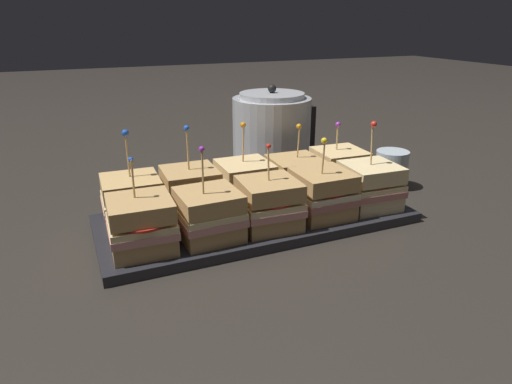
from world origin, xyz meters
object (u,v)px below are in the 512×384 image
object	(u,v)px
serving_platter	(256,219)
sandwich_back_left	(191,191)
sandwich_back_center	(244,184)
sandwich_front_far_right	(370,186)
sandwich_front_far_left	(142,225)
sandwich_front_left	(209,215)
sandwich_back_far_right	(339,170)
sandwich_front_center	(270,204)
sandwich_back_far_left	(132,201)
sandwich_back_right	(295,177)
sandwich_front_right	(322,194)
drinking_glass	(391,170)
kettle_steel	(272,133)

from	to	relation	value
serving_platter	sandwich_back_left	world-z (taller)	sandwich_back_left
serving_platter	sandwich_back_center	distance (m)	0.08
serving_platter	sandwich_front_far_right	distance (m)	0.23
sandwich_front_far_left	sandwich_front_left	bearing A→B (deg)	-0.34
sandwich_front_left	sandwich_back_far_right	world-z (taller)	sandwich_front_left
sandwich_back_left	sandwich_back_far_right	size ratio (longest dim) A/B	1.16
sandwich_front_center	sandwich_back_far_left	xyz separation A→B (m)	(-0.22, 0.11, 0.00)
sandwich_back_right	sandwich_back_center	bearing A→B (deg)	-179.94
sandwich_front_right	sandwich_back_far_right	bearing A→B (deg)	45.69
sandwich_back_far_right	drinking_glass	size ratio (longest dim) A/B	1.68
sandwich_front_far_left	sandwich_front_center	xyz separation A→B (m)	(0.22, -0.00, -0.00)
sandwich_front_left	sandwich_front_center	world-z (taller)	sandwich_front_left
sandwich_front_left	sandwich_back_center	world-z (taller)	sandwich_back_center
sandwich_front_far_left	sandwich_back_far_right	size ratio (longest dim) A/B	1.05
sandwich_front_left	drinking_glass	xyz separation A→B (m)	(0.46, 0.11, -0.02)
sandwich_back_right	sandwich_front_left	bearing A→B (deg)	-153.17
sandwich_front_far_left	kettle_steel	distance (m)	0.51
sandwich_back_left	drinking_glass	bearing A→B (deg)	-0.03
sandwich_front_far_right	sandwich_back_right	world-z (taller)	sandwich_front_far_right
sandwich_back_left	sandwich_back_center	bearing A→B (deg)	-0.98
sandwich_front_left	sandwich_back_left	xyz separation A→B (m)	(0.00, 0.11, 0.00)
sandwich_front_far_right	sandwich_back_right	distance (m)	0.15
sandwich_front_left	sandwich_back_right	world-z (taller)	sandwich_front_left
sandwich_front_center	kettle_steel	size ratio (longest dim) A/B	0.70
sandwich_front_far_right	drinking_glass	size ratio (longest dim) A/B	1.96
sandwich_front_far_right	sandwich_front_right	bearing A→B (deg)	-179.34
sandwich_back_right	drinking_glass	bearing A→B (deg)	0.35
sandwich_front_far_left	sandwich_back_left	distance (m)	0.16
kettle_steel	sandwich_front_center	bearing A→B (deg)	-115.44
sandwich_back_far_right	kettle_steel	size ratio (longest dim) A/B	0.68
sandwich_back_far_left	sandwich_back_right	xyz separation A→B (m)	(0.33, 0.00, -0.00)
sandwich_front_right	sandwich_front_far_right	distance (m)	0.11
sandwich_back_right	sandwich_back_far_right	world-z (taller)	sandwich_back_right
sandwich_front_far_left	sandwich_front_left	distance (m)	0.11
sandwich_front_right	sandwich_back_far_left	distance (m)	0.34
serving_platter	sandwich_front_far_left	world-z (taller)	sandwich_front_far_left
sandwich_front_far_right	sandwich_back_center	size ratio (longest dim) A/B	1.03
sandwich_front_center	drinking_glass	size ratio (longest dim) A/B	1.75
sandwich_front_far_left	drinking_glass	world-z (taller)	sandwich_front_far_left
sandwich_front_far_left	drinking_glass	xyz separation A→B (m)	(0.57, 0.11, -0.02)
sandwich_back_far_right	sandwich_front_far_left	bearing A→B (deg)	-165.63
serving_platter	sandwich_back_left	size ratio (longest dim) A/B	3.45
sandwich_back_far_right	sandwich_back_far_left	bearing A→B (deg)	-179.36
serving_platter	sandwich_front_center	distance (m)	0.08
sandwich_front_left	sandwich_back_right	size ratio (longest dim) A/B	1.07
sandwich_back_far_left	sandwich_back_center	bearing A→B (deg)	0.80
sandwich_front_far_right	sandwich_back_center	xyz separation A→B (m)	(-0.22, 0.11, -0.00)
sandwich_front_right	sandwich_back_far_left	world-z (taller)	sandwich_back_far_left
sandwich_back_center	sandwich_back_right	xyz separation A→B (m)	(0.11, 0.00, -0.00)
serving_platter	sandwich_front_far_left	xyz separation A→B (m)	(-0.22, -0.05, 0.05)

